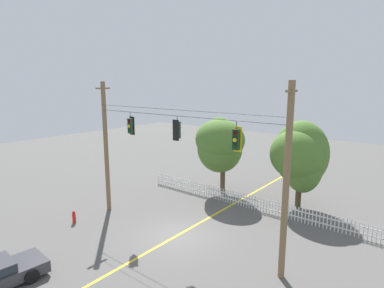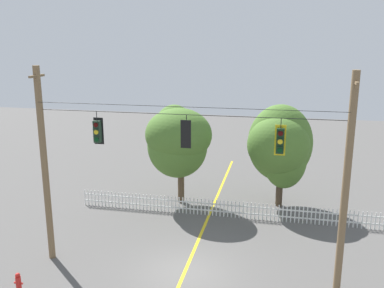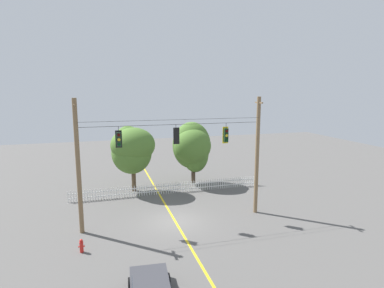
{
  "view_description": "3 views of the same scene",
  "coord_description": "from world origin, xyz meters",
  "px_view_note": "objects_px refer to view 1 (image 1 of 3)",
  "views": [
    {
      "loc": [
        11.49,
        -12.98,
        8.84
      ],
      "look_at": [
        1.1,
        0.06,
        5.65
      ],
      "focal_mm": 29.53,
      "sensor_mm": 36.0,
      "label": 1
    },
    {
      "loc": [
        3.83,
        -16.44,
        10.08
      ],
      "look_at": [
        0.33,
        0.01,
        5.9
      ],
      "focal_mm": 39.59,
      "sensor_mm": 36.0,
      "label": 2
    },
    {
      "loc": [
        -5.02,
        -21.57,
        9.53
      ],
      "look_at": [
        1.37,
        0.34,
        5.62
      ],
      "focal_mm": 29.99,
      "sensor_mm": 36.0,
      "label": 3
    }
  ],
  "objects_px": {
    "autumn_maple_mid": "(300,157)",
    "traffic_signal_eastbound_side": "(131,126)",
    "traffic_signal_northbound_secondary": "(177,130)",
    "fire_hydrant": "(74,217)",
    "autumn_maple_near_fence": "(220,143)",
    "traffic_signal_westbound_side": "(236,139)"
  },
  "relations": [
    {
      "from": "autumn_maple_mid",
      "to": "fire_hydrant",
      "type": "distance_m",
      "value": 15.84
    },
    {
      "from": "autumn_maple_near_fence",
      "to": "traffic_signal_eastbound_side",
      "type": "bearing_deg",
      "value": -101.18
    },
    {
      "from": "traffic_signal_eastbound_side",
      "to": "autumn_maple_mid",
      "type": "relative_size",
      "value": 0.23
    },
    {
      "from": "traffic_signal_eastbound_side",
      "to": "autumn_maple_near_fence",
      "type": "height_order",
      "value": "traffic_signal_eastbound_side"
    },
    {
      "from": "traffic_signal_northbound_secondary",
      "to": "traffic_signal_eastbound_side",
      "type": "bearing_deg",
      "value": 179.73
    },
    {
      "from": "traffic_signal_eastbound_side",
      "to": "traffic_signal_northbound_secondary",
      "type": "xyz_separation_m",
      "value": [
        3.91,
        -0.02,
        0.09
      ]
    },
    {
      "from": "traffic_signal_northbound_secondary",
      "to": "autumn_maple_near_fence",
      "type": "height_order",
      "value": "traffic_signal_northbound_secondary"
    },
    {
      "from": "autumn_maple_mid",
      "to": "traffic_signal_eastbound_side",
      "type": "bearing_deg",
      "value": -131.36
    },
    {
      "from": "traffic_signal_eastbound_side",
      "to": "fire_hydrant",
      "type": "distance_m",
      "value": 6.97
    },
    {
      "from": "autumn_maple_mid",
      "to": "fire_hydrant",
      "type": "xyz_separation_m",
      "value": [
        -10.27,
        -11.57,
        -3.37
      ]
    },
    {
      "from": "traffic_signal_eastbound_side",
      "to": "traffic_signal_northbound_secondary",
      "type": "relative_size",
      "value": 1.07
    },
    {
      "from": "traffic_signal_westbound_side",
      "to": "fire_hydrant",
      "type": "bearing_deg",
      "value": -164.6
    },
    {
      "from": "autumn_maple_mid",
      "to": "fire_hydrant",
      "type": "height_order",
      "value": "autumn_maple_mid"
    },
    {
      "from": "traffic_signal_northbound_secondary",
      "to": "fire_hydrant",
      "type": "relative_size",
      "value": 1.67
    },
    {
      "from": "traffic_signal_westbound_side",
      "to": "autumn_maple_mid",
      "type": "height_order",
      "value": "traffic_signal_westbound_side"
    },
    {
      "from": "traffic_signal_northbound_secondary",
      "to": "fire_hydrant",
      "type": "xyz_separation_m",
      "value": [
        -6.46,
        -2.79,
        -5.94
      ]
    },
    {
      "from": "traffic_signal_northbound_secondary",
      "to": "fire_hydrant",
      "type": "distance_m",
      "value": 9.21
    },
    {
      "from": "traffic_signal_westbound_side",
      "to": "fire_hydrant",
      "type": "xyz_separation_m",
      "value": [
        -10.22,
        -2.81,
        -5.81
      ]
    },
    {
      "from": "traffic_signal_northbound_secondary",
      "to": "traffic_signal_westbound_side",
      "type": "bearing_deg",
      "value": 0.29
    },
    {
      "from": "traffic_signal_westbound_side",
      "to": "fire_hydrant",
      "type": "height_order",
      "value": "traffic_signal_westbound_side"
    },
    {
      "from": "traffic_signal_westbound_side",
      "to": "autumn_maple_near_fence",
      "type": "relative_size",
      "value": 0.24
    },
    {
      "from": "traffic_signal_northbound_secondary",
      "to": "autumn_maple_near_fence",
      "type": "xyz_separation_m",
      "value": [
        -2.36,
        7.85,
        -2.2
      ]
    }
  ]
}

